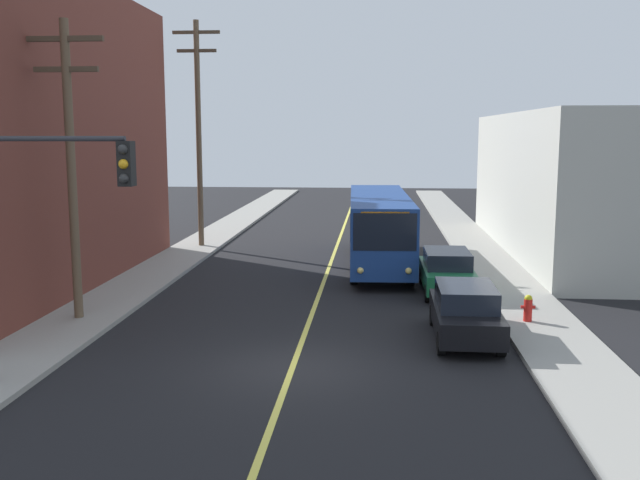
% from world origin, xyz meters
% --- Properties ---
extents(ground_plane, '(120.00, 120.00, 0.00)m').
position_xyz_m(ground_plane, '(0.00, 0.00, 0.00)').
color(ground_plane, black).
extents(sidewalk_left, '(2.50, 90.00, 0.15)m').
position_xyz_m(sidewalk_left, '(-7.25, 10.00, 0.07)').
color(sidewalk_left, gray).
rests_on(sidewalk_left, ground).
extents(sidewalk_right, '(2.50, 90.00, 0.15)m').
position_xyz_m(sidewalk_right, '(7.25, 10.00, 0.07)').
color(sidewalk_right, gray).
rests_on(sidewalk_right, ground).
extents(lane_stripe_center, '(0.16, 60.00, 0.01)m').
position_xyz_m(lane_stripe_center, '(0.00, 15.00, 0.01)').
color(lane_stripe_center, '#D8CC4C').
rests_on(lane_stripe_center, ground).
extents(building_right_warehouse, '(12.00, 20.61, 6.92)m').
position_xyz_m(building_right_warehouse, '(14.49, 18.77, 3.46)').
color(building_right_warehouse, '#B2B2A8').
rests_on(building_right_warehouse, ground).
extents(city_bus, '(2.98, 12.23, 3.20)m').
position_xyz_m(city_bus, '(2.20, 14.61, 1.82)').
color(city_bus, navy).
rests_on(city_bus, ground).
extents(parked_car_black, '(1.85, 4.41, 1.62)m').
position_xyz_m(parked_car_black, '(4.71, 2.92, 0.84)').
color(parked_car_black, black).
rests_on(parked_car_black, ground).
extents(parked_car_green, '(1.85, 4.41, 1.62)m').
position_xyz_m(parked_car_green, '(4.75, 9.04, 0.84)').
color(parked_car_green, '#196038').
rests_on(parked_car_green, ground).
extents(utility_pole_near, '(2.40, 0.28, 9.23)m').
position_xyz_m(utility_pole_near, '(-7.33, 3.95, 5.25)').
color(utility_pole_near, brown).
rests_on(utility_pole_near, sidewalk_left).
extents(utility_pole_mid, '(2.40, 0.28, 11.39)m').
position_xyz_m(utility_pole_mid, '(-7.02, 18.65, 6.37)').
color(utility_pole_mid, brown).
rests_on(utility_pole_mid, sidewalk_left).
extents(traffic_signal_left_corner, '(3.75, 0.48, 6.00)m').
position_xyz_m(traffic_signal_left_corner, '(-5.41, -1.97, 4.30)').
color(traffic_signal_left_corner, '#2D2D33').
rests_on(traffic_signal_left_corner, sidewalk_left).
extents(fire_hydrant, '(0.44, 0.26, 0.84)m').
position_xyz_m(fire_hydrant, '(6.85, 4.61, 0.58)').
color(fire_hydrant, red).
rests_on(fire_hydrant, sidewalk_right).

